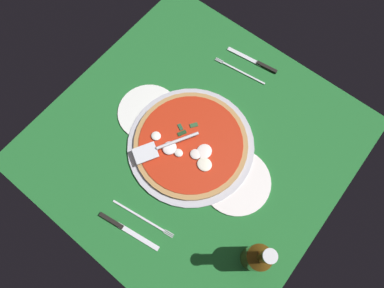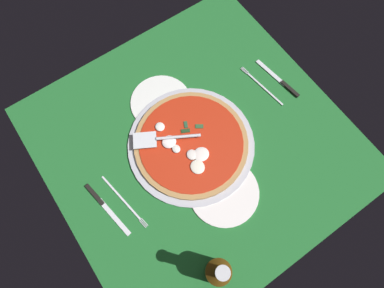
# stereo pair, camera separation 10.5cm
# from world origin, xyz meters

# --- Properties ---
(ground_plane) EXTENTS (0.93, 0.93, 0.01)m
(ground_plane) POSITION_xyz_m (0.00, 0.00, -0.00)
(ground_plane) COLOR #1F632A
(pizza_pan) EXTENTS (0.41, 0.41, 0.01)m
(pizza_pan) POSITION_xyz_m (-0.00, 0.02, 0.01)
(pizza_pan) COLOR #B5B5C1
(pizza_pan) RESTS_ON ground_plane
(dinner_plate_left) EXTENTS (0.22, 0.22, 0.01)m
(dinner_plate_left) POSITION_xyz_m (-0.19, 0.03, 0.01)
(dinner_plate_left) COLOR silver
(dinner_plate_left) RESTS_ON ground_plane
(dinner_plate_right) EXTENTS (0.21, 0.21, 0.01)m
(dinner_plate_right) POSITION_xyz_m (0.19, 0.02, 0.01)
(dinner_plate_right) COLOR white
(dinner_plate_right) RESTS_ON ground_plane
(pizza) EXTENTS (0.37, 0.37, 0.03)m
(pizza) POSITION_xyz_m (-0.00, 0.02, 0.02)
(pizza) COLOR #B2824B
(pizza) RESTS_ON pizza_pan
(pizza_server) EXTENTS (0.13, 0.20, 0.01)m
(pizza_server) POSITION_xyz_m (0.06, 0.09, 0.04)
(pizza_server) COLOR silver
(pizza_server) RESTS_ON pizza
(place_setting_near) EXTENTS (0.21, 0.16, 0.01)m
(place_setting_near) POSITION_xyz_m (0.03, -0.34, 0.00)
(place_setting_near) COLOR silver
(place_setting_near) RESTS_ON ground_plane
(place_setting_far) EXTENTS (0.22, 0.14, 0.01)m
(place_setting_far) POSITION_xyz_m (-0.02, 0.32, 0.00)
(place_setting_far) COLOR white
(place_setting_far) RESTS_ON ground_plane
(beer_bottle) EXTENTS (0.07, 0.07, 0.25)m
(beer_bottle) POSITION_xyz_m (-0.35, 0.18, 0.09)
(beer_bottle) COLOR #53370F
(beer_bottle) RESTS_ON ground_plane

